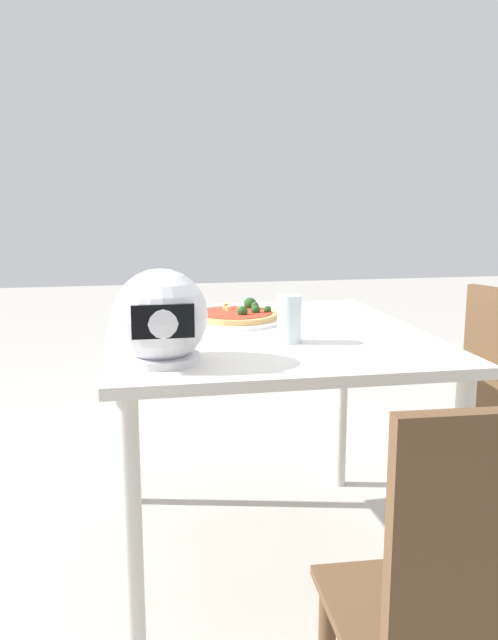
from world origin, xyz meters
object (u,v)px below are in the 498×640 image
at_px(pizza, 236,314).
at_px(motorcycle_helmet, 161,318).
at_px(chair_far, 475,623).
at_px(dining_table, 264,358).
at_px(drinking_glass, 289,319).

bearing_deg(pizza, motorcycle_helmet, 61.36).
bearing_deg(chair_far, pizza, -81.77).
xyz_separation_m(dining_table, pizza, (0.06, -0.17, 0.11)).
bearing_deg(dining_table, drinking_glass, 102.35).
relative_size(dining_table, motorcycle_helmet, 4.55).
bearing_deg(drinking_glass, dining_table, -77.65).
bearing_deg(motorcycle_helmet, chair_far, 121.26).
height_order(dining_table, pizza, pizza).
bearing_deg(drinking_glass, chair_far, 95.19).
bearing_deg(motorcycle_helmet, drinking_glass, -156.58).
relative_size(motorcycle_helmet, drinking_glass, 1.74).
height_order(pizza, chair_far, chair_far).
xyz_separation_m(motorcycle_helmet, drinking_glass, (-0.37, -0.16, -0.04)).
xyz_separation_m(pizza, motorcycle_helmet, (0.27, 0.50, 0.09)).
xyz_separation_m(dining_table, chair_far, (-0.12, 1.08, -0.18)).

